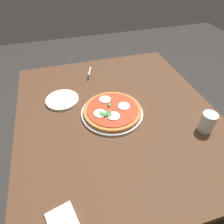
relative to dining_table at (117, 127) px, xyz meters
The scene contains 7 objects.
ground_plane 0.66m from the dining_table, ahead, with size 6.00×6.00×0.00m, color #2D2B28.
dining_table is the anchor object (origin of this frame).
serving_tray 0.12m from the dining_table, 93.29° to the right, with size 0.32×0.32×0.01m, color silver.
pizza 0.14m from the dining_table, 82.21° to the right, with size 0.30×0.30×0.03m.
plate_white 0.34m from the dining_table, 123.88° to the right, with size 0.18×0.18×0.01m, color white.
knife 0.42m from the dining_table, 169.87° to the right, with size 0.16×0.06×0.01m.
glass_cup 0.46m from the dining_table, 57.64° to the left, with size 0.07×0.07×0.10m, color silver.
Camera 1 is at (0.72, -0.24, 1.47)m, focal length 31.92 mm.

